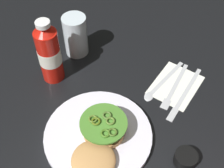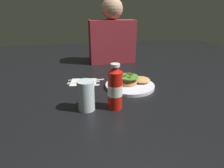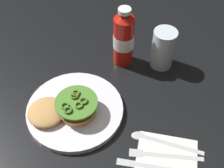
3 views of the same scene
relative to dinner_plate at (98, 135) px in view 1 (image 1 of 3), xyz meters
The scene contains 10 objects.
ground_plane 0.05m from the dinner_plate, 164.03° to the left, with size 3.00×3.00×0.00m, color black.
dinner_plate is the anchor object (origin of this frame).
burger_sandwich 0.04m from the dinner_plate, 42.01° to the left, with size 0.20×0.12×0.05m.
ketchup_bottle 0.27m from the dinner_plate, 122.70° to the right, with size 0.07×0.07×0.20m.
water_glass 0.34m from the dinner_plate, 142.59° to the right, with size 0.07×0.07×0.13m, color silver.
condiment_cup 0.22m from the dinner_plate, 95.89° to the left, with size 0.06×0.06×0.03m, color black.
napkin 0.28m from the dinner_plate, 151.67° to the left, with size 0.15×0.12×0.00m, color white.
spoon_utensil 0.25m from the dinner_plate, 158.40° to the left, with size 0.19×0.07×0.00m.
fork_utensil 0.27m from the dinner_plate, 150.04° to the left, with size 0.19×0.03×0.00m.
butter_knife 0.27m from the dinner_plate, 142.43° to the left, with size 0.22×0.05×0.00m.
Camera 1 is at (0.38, 0.18, 0.67)m, focal length 47.39 mm.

